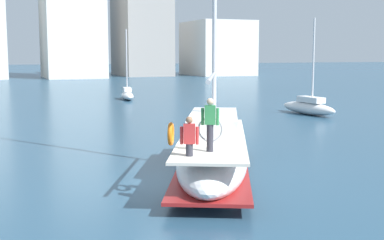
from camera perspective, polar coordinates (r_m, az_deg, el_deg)
name	(u,v)px	position (r m, az deg, el deg)	size (l,w,h in m)	color
ground_plane	(179,183)	(17.53, -1.49, -6.95)	(400.00, 400.00, 0.00)	#284C66
main_sailboat	(213,152)	(18.17, 2.31, -3.50)	(6.29, 9.70, 13.22)	white
moored_sloop_far	(127,94)	(49.35, -7.14, 2.84)	(1.73, 4.62, 6.60)	white
moored_catamaran	(309,107)	(37.87, 12.74, 1.45)	(1.81, 5.56, 6.80)	white
waterfront_buildings	(10,16)	(98.76, -19.46, 10.75)	(86.98, 20.32, 26.38)	silver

